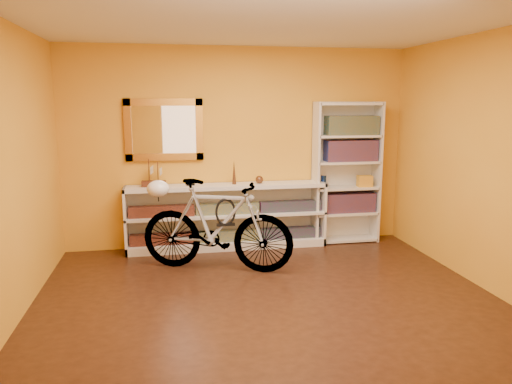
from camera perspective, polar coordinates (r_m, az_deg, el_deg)
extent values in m
cube|color=black|center=(4.82, 1.55, -12.77)|extent=(4.50, 4.00, 0.01)
cube|color=silver|center=(4.48, 1.72, 19.56)|extent=(4.50, 4.00, 0.01)
cube|color=orange|center=(6.43, -2.12, 5.18)|extent=(4.50, 0.01, 2.60)
cube|color=orange|center=(4.57, -27.26, 1.78)|extent=(0.01, 4.00, 2.60)
cube|color=orange|center=(5.40, 25.75, 3.10)|extent=(0.01, 4.00, 2.60)
cube|color=#965E1B|center=(6.30, -10.72, 7.18)|extent=(0.98, 0.06, 0.78)
cube|color=silver|center=(6.78, 5.53, -3.59)|extent=(0.09, 0.02, 0.09)
cube|color=black|center=(6.41, -3.34, -5.14)|extent=(2.50, 0.13, 0.14)
cube|color=navy|center=(6.32, -3.37, -1.95)|extent=(2.50, 0.13, 0.14)
imported|color=black|center=(6.24, -7.66, 0.77)|extent=(0.00, 0.00, 0.00)
cone|color=brown|center=(6.27, -2.59, 2.33)|extent=(0.05, 0.05, 0.31)
sphere|color=brown|center=(6.33, 0.39, 1.47)|extent=(0.10, 0.10, 0.10)
cube|color=maroon|center=(6.77, 10.83, -1.19)|extent=(0.70, 0.22, 0.26)
cube|color=maroon|center=(6.66, 11.04, 4.80)|extent=(0.70, 0.22, 0.28)
cube|color=#194E5A|center=(6.64, 11.14, 7.67)|extent=(0.70, 0.22, 0.25)
cylinder|color=navy|center=(6.57, 7.92, 1.21)|extent=(0.07, 0.07, 0.16)
cube|color=maroon|center=(6.58, 8.99, 7.35)|extent=(0.14, 0.14, 0.16)
cube|color=gold|center=(6.75, 12.62, 1.26)|extent=(0.20, 0.14, 0.15)
imported|color=silver|center=(5.52, -4.63, -3.91)|extent=(1.07, 1.84, 1.05)
ellipsoid|color=white|center=(5.65, -11.41, 0.39)|extent=(0.26, 0.24, 0.19)
torus|color=black|center=(5.46, -3.59, -2.36)|extent=(0.23, 0.02, 0.23)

